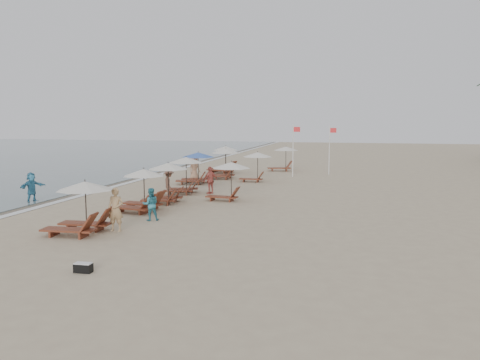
% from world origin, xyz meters
% --- Properties ---
extents(ground, '(160.00, 160.00, 0.00)m').
position_xyz_m(ground, '(0.00, 0.00, 0.00)').
color(ground, tan).
rests_on(ground, ground).
extents(wet_sand_band, '(3.20, 140.00, 0.01)m').
position_xyz_m(wet_sand_band, '(-12.50, 10.00, 0.00)').
color(wet_sand_band, '#6B5E4C').
rests_on(wet_sand_band, ground).
extents(foam_line, '(0.50, 140.00, 0.02)m').
position_xyz_m(foam_line, '(-11.20, 10.00, 0.01)').
color(foam_line, white).
rests_on(foam_line, ground).
extents(lounger_station_0, '(2.77, 2.29, 2.16)m').
position_xyz_m(lounger_station_0, '(-5.66, -4.12, 1.02)').
color(lounger_station_0, brown).
rests_on(lounger_station_0, ground).
extents(lounger_station_1, '(2.72, 2.40, 2.18)m').
position_xyz_m(lounger_station_1, '(-5.47, 0.93, 0.96)').
color(lounger_station_1, brown).
rests_on(lounger_station_1, ground).
extents(lounger_station_2, '(2.56, 2.23, 2.26)m').
position_xyz_m(lounger_station_2, '(-5.15, 3.56, 1.14)').
color(lounger_station_2, brown).
rests_on(lounger_station_2, ground).
extents(lounger_station_3, '(2.51, 2.22, 2.32)m').
position_xyz_m(lounger_station_3, '(-5.39, 7.17, 1.20)').
color(lounger_station_3, brown).
rests_on(lounger_station_3, ground).
extents(lounger_station_4, '(2.78, 2.51, 2.29)m').
position_xyz_m(lounger_station_4, '(-6.26, 11.93, 1.12)').
color(lounger_station_4, brown).
rests_on(lounger_station_4, ground).
extents(lounger_station_5, '(2.59, 2.34, 2.39)m').
position_xyz_m(lounger_station_5, '(-5.06, 15.27, 1.25)').
color(lounger_station_5, brown).
rests_on(lounger_station_5, ground).
extents(lounger_station_6, '(2.81, 2.66, 2.34)m').
position_xyz_m(lounger_station_6, '(-6.33, 19.47, 1.07)').
color(lounger_station_6, brown).
rests_on(lounger_station_6, ground).
extents(inland_station_0, '(2.60, 2.24, 2.22)m').
position_xyz_m(inland_station_0, '(-1.95, 5.21, 1.44)').
color(inland_station_0, brown).
rests_on(inland_station_0, ground).
extents(inland_station_1, '(2.49, 2.24, 2.22)m').
position_xyz_m(inland_station_1, '(-2.19, 13.98, 1.49)').
color(inland_station_1, brown).
rests_on(inland_station_1, ground).
extents(inland_station_2, '(2.84, 2.24, 2.22)m').
position_xyz_m(inland_station_2, '(-1.39, 22.20, 1.31)').
color(inland_station_2, brown).
rests_on(inland_station_2, ground).
extents(beachgoer_near, '(0.72, 0.52, 1.84)m').
position_xyz_m(beachgoer_near, '(-4.46, -3.36, 0.92)').
color(beachgoer_near, tan).
rests_on(beachgoer_near, ground).
extents(beachgoer_mid_a, '(0.92, 0.85, 1.52)m').
position_xyz_m(beachgoer_mid_a, '(-3.94, -1.02, 0.76)').
color(beachgoer_mid_a, teal).
rests_on(beachgoer_mid_a, ground).
extents(beachgoer_mid_b, '(1.05, 1.27, 1.71)m').
position_xyz_m(beachgoer_mid_b, '(-5.68, 5.47, 0.85)').
color(beachgoer_mid_b, brown).
rests_on(beachgoer_mid_b, ground).
extents(beachgoer_far_a, '(0.92, 1.08, 1.73)m').
position_xyz_m(beachgoer_far_a, '(-3.68, 7.42, 0.87)').
color(beachgoer_far_a, '#BD574B').
rests_on(beachgoer_far_a, ground).
extents(beachgoer_far_b, '(1.02, 1.11, 1.90)m').
position_xyz_m(beachgoer_far_b, '(-6.94, 13.77, 0.95)').
color(beachgoer_far_b, tan).
rests_on(beachgoer_far_b, ground).
extents(waterline_walker, '(1.00, 1.65, 1.69)m').
position_xyz_m(waterline_walker, '(-12.64, 2.13, 0.85)').
color(waterline_walker, teal).
rests_on(waterline_walker, ground).
extents(duffel_bag, '(0.55, 0.30, 0.30)m').
position_xyz_m(duffel_bag, '(-2.74, -8.67, 0.15)').
color(duffel_bag, black).
rests_on(duffel_bag, ground).
extents(flag_pole_near, '(0.60, 0.08, 4.27)m').
position_xyz_m(flag_pole_near, '(0.14, 17.90, 2.38)').
color(flag_pole_near, silver).
rests_on(flag_pole_near, ground).
extents(flag_pole_far, '(0.60, 0.08, 4.16)m').
position_xyz_m(flag_pole_far, '(2.92, 20.33, 2.32)').
color(flag_pole_far, silver).
rests_on(flag_pole_far, ground).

